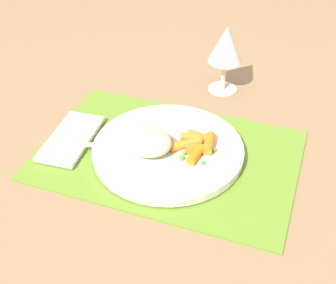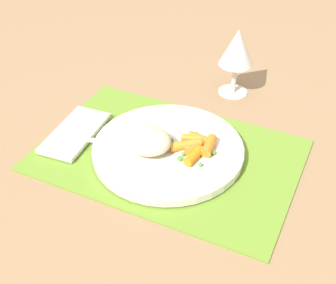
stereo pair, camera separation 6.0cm
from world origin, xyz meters
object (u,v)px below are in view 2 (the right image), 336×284
Objects in this scene: carrot_portion at (196,146)px; fork at (147,144)px; rice_mound at (147,140)px; wine_glass at (237,49)px; plate at (168,150)px; napkin at (75,133)px.

carrot_portion is 0.46× the size of fork.
rice_mound is 0.29m from wine_glass.
wine_glass is at bearing 77.09° from rice_mound.
wine_glass is at bearing 93.37° from carrot_portion.
plate is 0.04m from fork.
fork is at bearing -104.67° from wine_glass.
napkin is at bearing -179.16° from rice_mound.
wine_glass is 0.36m from napkin.
plate is 0.18m from napkin.
rice_mound is 0.60× the size of wine_glass.
wine_glass is (0.03, 0.25, 0.09)m from plate.
fork is 1.25× the size of wine_glass.
rice_mound reaches higher than napkin.
fork is at bearing -160.40° from plate.
carrot_portion is 0.55× the size of napkin.
carrot_portion reaches higher than fork.
rice_mound is at bearing 0.84° from napkin.
rice_mound is 0.15m from napkin.
rice_mound reaches higher than plate.
fork is at bearing 5.03° from napkin.
wine_glass is 0.96× the size of napkin.
plate is 1.78× the size of napkin.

